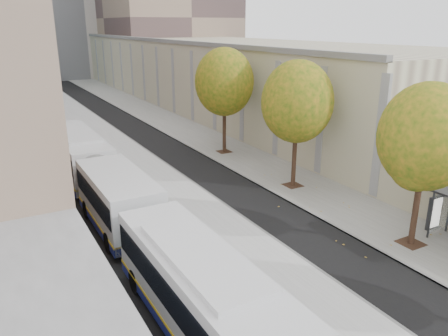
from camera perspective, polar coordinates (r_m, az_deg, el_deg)
bus_platform at (r=36.41m, az=-13.43°, el=2.02°), size 4.25×150.00×0.15m
sidewalk at (r=39.23m, az=-2.17°, el=3.61°), size 4.75×150.00×0.08m
building_tan at (r=69.29m, az=-4.92°, el=13.25°), size 18.00×92.00×8.00m
tree_c at (r=21.04m, az=24.93°, el=3.68°), size 4.20×4.20×7.28m
tree_d at (r=27.09m, az=9.53°, el=8.51°), size 4.40×4.40×7.60m
tree_e at (r=34.46m, az=0.04°, el=11.15°), size 4.60×4.60×7.92m
bus_far at (r=27.45m, az=-16.80°, el=-0.21°), size 2.66×17.68×2.94m
distant_car at (r=44.55m, az=-21.98°, el=4.97°), size 1.97×4.35×1.45m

